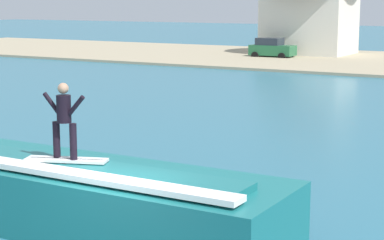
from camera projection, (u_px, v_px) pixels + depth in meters
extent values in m
cube|color=#196C6E|center=(94.00, 200.00, 15.24)|extent=(9.11, 2.89, 1.42)
cube|color=#196C6E|center=(83.00, 169.00, 14.80)|extent=(7.75, 1.30, 0.16)
cube|color=white|center=(65.00, 173.00, 14.30)|extent=(8.20, 0.52, 0.12)
cube|color=white|center=(67.00, 160.00, 15.10)|extent=(1.87, 1.04, 0.06)
cube|color=black|center=(67.00, 159.00, 15.09)|extent=(1.60, 0.64, 0.01)
cylinder|color=black|center=(57.00, 139.00, 15.15)|extent=(0.16, 0.16, 0.81)
cylinder|color=black|center=(73.00, 142.00, 14.91)|extent=(0.16, 0.16, 0.81)
cylinder|color=black|center=(64.00, 109.00, 14.91)|extent=(0.32, 0.32, 0.61)
sphere|color=tan|center=(63.00, 88.00, 14.83)|extent=(0.24, 0.24, 0.24)
cylinder|color=black|center=(51.00, 103.00, 15.07)|extent=(0.45, 0.10, 0.46)
cylinder|color=black|center=(76.00, 105.00, 14.72)|extent=(0.45, 0.10, 0.46)
cube|color=#23663D|center=(273.00, 50.00, 60.44)|extent=(3.93, 1.80, 0.90)
cube|color=#262D38|center=(270.00, 41.00, 60.45)|extent=(2.16, 1.62, 0.64)
cylinder|color=black|center=(290.00, 55.00, 60.69)|extent=(0.64, 0.22, 0.64)
cylinder|color=black|center=(282.00, 57.00, 59.07)|extent=(0.64, 0.22, 0.64)
cylinder|color=black|center=(264.00, 54.00, 61.95)|extent=(0.64, 0.22, 0.64)
cylinder|color=black|center=(255.00, 55.00, 60.34)|extent=(0.64, 0.22, 0.64)
cube|color=silver|center=(309.00, 24.00, 63.63)|extent=(7.62, 6.36, 5.84)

